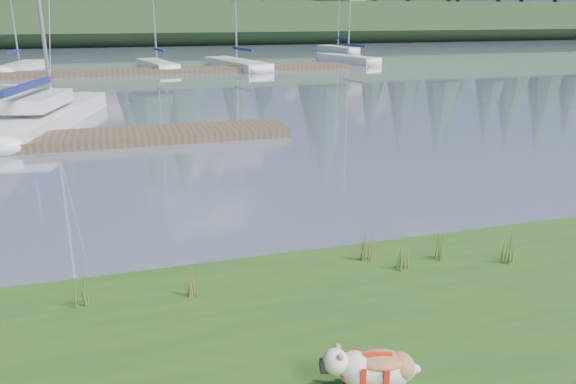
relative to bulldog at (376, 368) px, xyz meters
name	(u,v)px	position (x,y,z in m)	size (l,w,h in m)	color
ground	(135,74)	(-0.82, 35.05, -0.70)	(200.00, 200.00, 0.00)	gray
ridge	(120,23)	(-0.82, 78.05, 1.80)	(200.00, 20.00, 5.00)	#1E3017
bulldog	(376,368)	(0.00, 0.00, 0.00)	(0.95, 0.50, 0.56)	silver
sailboat_main	(52,110)	(-4.47, 18.43, -0.28)	(4.36, 10.29, 14.40)	silver
dock_near	(27,142)	(-4.82, 14.05, -0.55)	(16.00, 2.00, 0.30)	#4C3D2C
dock_far	(166,71)	(1.18, 35.05, -0.55)	(26.00, 2.20, 0.30)	#4C3D2C
sailboat_bg_1	(23,66)	(-8.20, 39.58, -0.37)	(2.73, 7.41, 10.92)	silver
sailboat_bg_2	(155,64)	(0.74, 38.59, -0.37)	(2.81, 7.60, 11.25)	silver
sailboat_bg_3	(232,63)	(6.37, 38.07, -0.38)	(3.72, 9.68, 13.78)	silver
sailboat_bg_4	(343,58)	(15.90, 39.60, -0.37)	(3.28, 7.62, 11.10)	silver
sailboat_bg_5	(335,48)	(19.96, 51.78, -0.38)	(2.51, 7.17, 10.17)	silver
weed_0	(192,282)	(-1.39, 2.57, -0.14)	(0.17, 0.14, 0.49)	#475B23
weed_1	(367,245)	(1.25, 2.92, -0.11)	(0.17, 0.14, 0.58)	#475B23
weed_2	(440,246)	(2.31, 2.64, -0.13)	(0.17, 0.14, 0.53)	#475B23
weed_3	(79,290)	(-2.78, 2.72, -0.12)	(0.17, 0.14, 0.54)	#475B23
weed_4	(402,256)	(1.62, 2.53, -0.16)	(0.17, 0.14, 0.45)	#475B23
weed_5	(511,248)	(3.26, 2.26, -0.13)	(0.17, 0.14, 0.52)	#475B23
mud_lip	(224,280)	(-0.82, 3.45, -0.63)	(60.00, 0.50, 0.14)	#33281C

